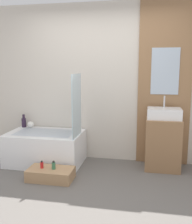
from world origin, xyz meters
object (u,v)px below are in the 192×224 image
sink (164,113)px  vase_tall_dark (24,122)px  vase_round_light (31,124)px  wooden_step_bench (51,174)px  bottle_soap_secondary (54,165)px  bottle_soap_primary (42,165)px  bathtub (45,148)px

sink → vase_tall_dark: 2.41m
vase_round_light → wooden_step_bench: bearing=-51.8°
vase_tall_dark → bottle_soap_secondary: (0.87, -0.90, -0.40)m
wooden_step_bench → bottle_soap_primary: (-0.13, 0.00, 0.13)m
sink → vase_round_light: 2.28m
vase_tall_dark → bottle_soap_primary: size_ratio=2.14×
bathtub → vase_round_light: vase_round_light is taller
wooden_step_bench → vase_round_light: bearing=128.2°
bathtub → vase_round_light: size_ratio=10.93×
sink → bottle_soap_secondary: size_ratio=4.31×
vase_round_light → bottle_soap_primary: bearing=-57.3°
sink → vase_tall_dark: size_ratio=2.23×
vase_tall_dark → sink: bearing=-3.7°
bathtub → bottle_soap_secondary: (0.36, -0.60, -0.05)m
bathtub → vase_tall_dark: 0.69m
bottle_soap_secondary → sink: bearing=26.0°
vase_tall_dark → wooden_step_bench: bearing=-47.4°
sink → bottle_soap_primary: size_ratio=4.79×
wooden_step_bench → bottle_soap_primary: size_ratio=6.07×
bathtub → bottle_soap_primary: bathtub is taller
bathtub → bottle_soap_secondary: 0.70m
bottle_soap_primary → sink: bearing=23.6°
vase_tall_dark → bottle_soap_primary: bearing=-52.1°
sink → bathtub: bearing=-175.7°
wooden_step_bench → vase_round_light: (-0.69, 0.88, 0.49)m
bathtub → bottle_soap_secondary: bearing=-59.0°
sink → bottle_soap_secondary: bearing=-154.0°
wooden_step_bench → vase_round_light: 1.23m
bathtub → sink: 1.98m
wooden_step_bench → bottle_soap_secondary: 0.14m
vase_tall_dark → bathtub: bearing=-30.0°
wooden_step_bench → vase_tall_dark: size_ratio=2.83×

